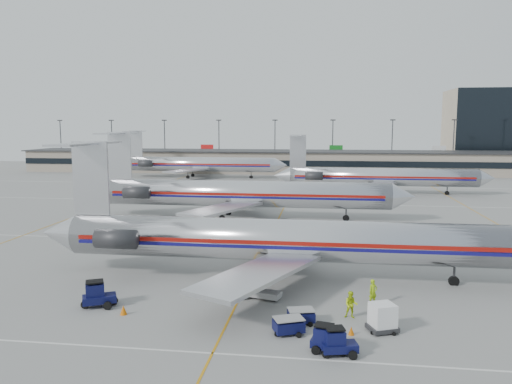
% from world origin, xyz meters
% --- Properties ---
extents(ground, '(260.00, 260.00, 0.00)m').
position_xyz_m(ground, '(0.00, 0.00, 0.00)').
color(ground, gray).
rests_on(ground, ground).
extents(apron_markings, '(160.00, 0.15, 0.02)m').
position_xyz_m(apron_markings, '(0.00, 10.00, 0.01)').
color(apron_markings, silver).
rests_on(apron_markings, ground).
extents(terminal, '(162.00, 17.00, 6.25)m').
position_xyz_m(terminal, '(0.00, 97.97, 3.16)').
color(terminal, gray).
rests_on(terminal, ground).
extents(light_mast_row, '(163.60, 0.40, 15.28)m').
position_xyz_m(light_mast_row, '(0.00, 112.00, 8.58)').
color(light_mast_row, '#38383D').
rests_on(light_mast_row, ground).
extents(distant_building, '(30.00, 20.00, 25.00)m').
position_xyz_m(distant_building, '(62.00, 128.00, 12.50)').
color(distant_building, tan).
rests_on(distant_building, ground).
extents(jet_foreground, '(45.93, 27.05, 12.02)m').
position_xyz_m(jet_foreground, '(2.64, -2.85, 3.49)').
color(jet_foreground, silver).
rests_on(jet_foreground, ground).
extents(jet_second_row, '(47.85, 28.18, 12.53)m').
position_xyz_m(jet_second_row, '(-5.73, 25.16, 3.63)').
color(jet_second_row, silver).
rests_on(jet_second_row, ground).
extents(jet_third_row, '(42.65, 26.23, 11.66)m').
position_xyz_m(jet_third_row, '(16.93, 54.88, 3.39)').
color(jet_third_row, silver).
rests_on(jet_third_row, ground).
extents(jet_back_row, '(44.64, 27.46, 12.21)m').
position_xyz_m(jet_back_row, '(-25.83, 79.84, 3.54)').
color(jet_back_row, silver).
rests_on(jet_back_row, ground).
extents(tug_left, '(2.68, 2.15, 1.95)m').
position_xyz_m(tug_left, '(-10.13, -11.62, 0.89)').
color(tug_left, '#0A0D3B').
rests_on(tug_left, ground).
extents(tug_center, '(2.23, 1.43, 1.68)m').
position_xyz_m(tug_center, '(6.66, -16.87, 0.76)').
color(tug_center, '#0A0D3B').
rests_on(tug_center, ground).
extents(tug_right, '(2.25, 1.48, 1.68)m').
position_xyz_m(tug_right, '(7.29, -17.25, 0.76)').
color(tug_right, '#0A0D3B').
rests_on(tug_right, ground).
extents(cart_inner, '(2.22, 1.89, 1.06)m').
position_xyz_m(cart_inner, '(4.25, -14.60, 0.57)').
color(cart_inner, '#0A0D3B').
rests_on(cart_inner, ground).
extents(cart_outer, '(1.99, 1.59, 0.99)m').
position_xyz_m(cart_outer, '(4.97, -12.77, 0.53)').
color(cart_outer, '#0A0D3B').
rests_on(cart_outer, ground).
extents(uld_container, '(2.20, 2.04, 1.86)m').
position_xyz_m(uld_container, '(10.28, -13.42, 0.94)').
color(uld_container, '#2D2D30').
rests_on(uld_container, ground).
extents(belt_loader, '(3.96, 2.04, 2.03)m').
position_xyz_m(belt_loader, '(1.68, -8.22, 0.54)').
color(belt_loader, gray).
rests_on(belt_loader, ground).
extents(ramp_worker_near, '(0.84, 0.76, 1.93)m').
position_xyz_m(ramp_worker_near, '(10.14, -8.44, 0.96)').
color(ramp_worker_near, '#93BF12').
rests_on(ramp_worker_near, ground).
extents(ramp_worker_far, '(0.99, 0.80, 1.91)m').
position_xyz_m(ramp_worker_far, '(8.38, -11.34, 0.95)').
color(ramp_worker_far, '#BBD914').
rests_on(ramp_worker_far, ground).
extents(cone_right, '(0.46, 0.46, 0.55)m').
position_xyz_m(cone_right, '(8.26, -14.23, 0.28)').
color(cone_right, '#CE5F06').
rests_on(cone_right, ground).
extents(cone_left, '(0.55, 0.55, 0.68)m').
position_xyz_m(cone_left, '(-7.60, -12.89, 0.34)').
color(cone_left, '#CE5F06').
rests_on(cone_left, ground).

